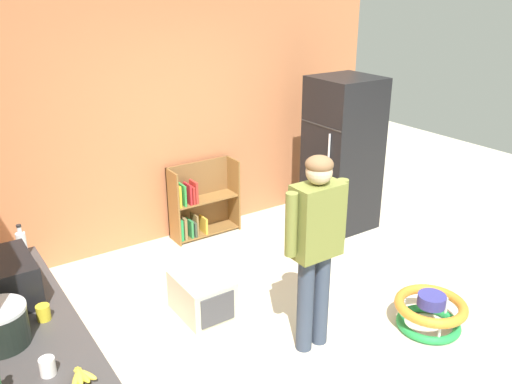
{
  "coord_description": "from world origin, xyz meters",
  "views": [
    {
      "loc": [
        -2.52,
        -2.91,
        2.77
      ],
      "look_at": [
        -0.19,
        0.52,
        1.12
      ],
      "focal_mm": 37.64,
      "sensor_mm": 36.0,
      "label": 1
    }
  ],
  "objects_px": {
    "pet_carrier": "(202,295)",
    "microwave": "(4,280)",
    "bookshelf": "(198,205)",
    "baby_walker": "(430,312)",
    "clear_bottle": "(22,243)",
    "white_cup": "(48,367)",
    "standing_person": "(316,238)",
    "yellow_cup": "(44,313)",
    "kitchen_counter": "(28,381)",
    "refrigerator": "(342,154)",
    "green_cup": "(2,258)",
    "banana_bunch": "(81,376)",
    "crock_pot": "(0,326)"
  },
  "relations": [
    {
      "from": "green_cup",
      "to": "white_cup",
      "type": "relative_size",
      "value": 1.0
    },
    {
      "from": "pet_carrier",
      "to": "crock_pot",
      "type": "bearing_deg",
      "value": -153.55
    },
    {
      "from": "bookshelf",
      "to": "standing_person",
      "type": "relative_size",
      "value": 0.53
    },
    {
      "from": "pet_carrier",
      "to": "clear_bottle",
      "type": "relative_size",
      "value": 2.24
    },
    {
      "from": "pet_carrier",
      "to": "banana_bunch",
      "type": "height_order",
      "value": "banana_bunch"
    },
    {
      "from": "bookshelf",
      "to": "microwave",
      "type": "bearing_deg",
      "value": -142.04
    },
    {
      "from": "pet_carrier",
      "to": "crock_pot",
      "type": "height_order",
      "value": "crock_pot"
    },
    {
      "from": "kitchen_counter",
      "to": "clear_bottle",
      "type": "height_order",
      "value": "clear_bottle"
    },
    {
      "from": "baby_walker",
      "to": "white_cup",
      "type": "bearing_deg",
      "value": 178.91
    },
    {
      "from": "pet_carrier",
      "to": "banana_bunch",
      "type": "distance_m",
      "value": 2.09
    },
    {
      "from": "baby_walker",
      "to": "microwave",
      "type": "distance_m",
      "value": 3.3
    },
    {
      "from": "kitchen_counter",
      "to": "bookshelf",
      "type": "relative_size",
      "value": 2.19
    },
    {
      "from": "baby_walker",
      "to": "banana_bunch",
      "type": "relative_size",
      "value": 3.82
    },
    {
      "from": "white_cup",
      "to": "microwave",
      "type": "bearing_deg",
      "value": 92.36
    },
    {
      "from": "baby_walker",
      "to": "yellow_cup",
      "type": "bearing_deg",
      "value": 169.24
    },
    {
      "from": "baby_walker",
      "to": "yellow_cup",
      "type": "xyz_separation_m",
      "value": [
        -2.91,
        0.55,
        0.79
      ]
    },
    {
      "from": "kitchen_counter",
      "to": "refrigerator",
      "type": "bearing_deg",
      "value": 19.45
    },
    {
      "from": "bookshelf",
      "to": "yellow_cup",
      "type": "bearing_deg",
      "value": -135.23
    },
    {
      "from": "bookshelf",
      "to": "standing_person",
      "type": "height_order",
      "value": "standing_person"
    },
    {
      "from": "kitchen_counter",
      "to": "crock_pot",
      "type": "xyz_separation_m",
      "value": [
        -0.1,
        -0.19,
        0.56
      ]
    },
    {
      "from": "refrigerator",
      "to": "green_cup",
      "type": "relative_size",
      "value": 18.74
    },
    {
      "from": "banana_bunch",
      "to": "yellow_cup",
      "type": "xyz_separation_m",
      "value": [
        -0.02,
        0.64,
        0.02
      ]
    },
    {
      "from": "pet_carrier",
      "to": "yellow_cup",
      "type": "xyz_separation_m",
      "value": [
        -1.42,
        -0.72,
        0.77
      ]
    },
    {
      "from": "banana_bunch",
      "to": "white_cup",
      "type": "bearing_deg",
      "value": 131.74
    },
    {
      "from": "kitchen_counter",
      "to": "crock_pot",
      "type": "height_order",
      "value": "crock_pot"
    },
    {
      "from": "clear_bottle",
      "to": "white_cup",
      "type": "bearing_deg",
      "value": -97.39
    },
    {
      "from": "pet_carrier",
      "to": "standing_person",
      "type": "bearing_deg",
      "value": -60.11
    },
    {
      "from": "pet_carrier",
      "to": "microwave",
      "type": "bearing_deg",
      "value": -166.62
    },
    {
      "from": "pet_carrier",
      "to": "banana_bunch",
      "type": "relative_size",
      "value": 3.49
    },
    {
      "from": "pet_carrier",
      "to": "banana_bunch",
      "type": "bearing_deg",
      "value": -135.94
    },
    {
      "from": "baby_walker",
      "to": "clear_bottle",
      "type": "bearing_deg",
      "value": 152.73
    },
    {
      "from": "microwave",
      "to": "crock_pot",
      "type": "height_order",
      "value": "microwave"
    },
    {
      "from": "baby_walker",
      "to": "clear_bottle",
      "type": "distance_m",
      "value": 3.3
    },
    {
      "from": "yellow_cup",
      "to": "baby_walker",
      "type": "bearing_deg",
      "value": -10.76
    },
    {
      "from": "pet_carrier",
      "to": "microwave",
      "type": "relative_size",
      "value": 1.15
    },
    {
      "from": "crock_pot",
      "to": "white_cup",
      "type": "distance_m",
      "value": 0.42
    },
    {
      "from": "pet_carrier",
      "to": "yellow_cup",
      "type": "height_order",
      "value": "yellow_cup"
    },
    {
      "from": "pet_carrier",
      "to": "green_cup",
      "type": "xyz_separation_m",
      "value": [
        -1.5,
        0.13,
        0.77
      ]
    },
    {
      "from": "microwave",
      "to": "yellow_cup",
      "type": "relative_size",
      "value": 5.05
    },
    {
      "from": "refrigerator",
      "to": "microwave",
      "type": "bearing_deg",
      "value": -164.15
    },
    {
      "from": "standing_person",
      "to": "microwave",
      "type": "distance_m",
      "value": 2.14
    },
    {
      "from": "crock_pot",
      "to": "white_cup",
      "type": "height_order",
      "value": "crock_pot"
    },
    {
      "from": "kitchen_counter",
      "to": "baby_walker",
      "type": "distance_m",
      "value": 3.13
    },
    {
      "from": "pet_carrier",
      "to": "bookshelf",
      "type": "bearing_deg",
      "value": 62.53
    },
    {
      "from": "crock_pot",
      "to": "yellow_cup",
      "type": "bearing_deg",
      "value": 23.69
    },
    {
      "from": "kitchen_counter",
      "to": "banana_bunch",
      "type": "height_order",
      "value": "banana_bunch"
    },
    {
      "from": "white_cup",
      "to": "green_cup",
      "type": "bearing_deg",
      "value": 88.76
    },
    {
      "from": "refrigerator",
      "to": "crock_pot",
      "type": "bearing_deg",
      "value": -158.55
    },
    {
      "from": "banana_bunch",
      "to": "clear_bottle",
      "type": "bearing_deg",
      "value": 87.85
    },
    {
      "from": "pet_carrier",
      "to": "banana_bunch",
      "type": "xyz_separation_m",
      "value": [
        -1.4,
        -1.36,
        0.75
      ]
    }
  ]
}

